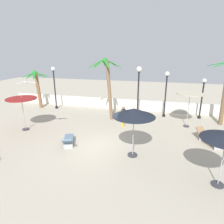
{
  "coord_description": "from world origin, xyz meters",
  "views": [
    {
      "loc": [
        3.31,
        -10.08,
        5.69
      ],
      "look_at": [
        0.0,
        3.04,
        1.4
      ],
      "focal_mm": 30.87,
      "sensor_mm": 36.0,
      "label": 1
    }
  ],
  "objects": [
    {
      "name": "seagull_0",
      "position": [
        -4.73,
        0.15,
        3.84
      ],
      "size": [
        1.16,
        0.52,
        0.2
      ],
      "color": "white"
    },
    {
      "name": "lamp_post_3",
      "position": [
        1.62,
        5.31,
        3.0
      ],
      "size": [
        0.42,
        0.42,
        4.55
      ],
      "color": "black",
      "rests_on": "ground_plane"
    },
    {
      "name": "lamp_post_1",
      "position": [
        -6.99,
        7.14,
        2.7
      ],
      "size": [
        0.39,
        0.39,
        4.23
      ],
      "color": "black",
      "rests_on": "ground_plane"
    },
    {
      "name": "lounge_chair_2",
      "position": [
        6.52,
        2.34,
        0.39
      ],
      "size": [
        1.41,
        1.91,
        0.84
      ],
      "color": "#B7B7BC",
      "rests_on": "ground_plane"
    },
    {
      "name": "boundary_wall",
      "position": [
        0.0,
        8.68,
        0.51
      ],
      "size": [
        25.2,
        0.3,
        1.01
      ],
      "primitive_type": "cube",
      "color": "silver",
      "rests_on": "ground_plane"
    },
    {
      "name": "patio_umbrella_2",
      "position": [
        -6.34,
        1.41,
        2.24
      ],
      "size": [
        2.14,
        2.14,
        2.55
      ],
      "color": "#333338",
      "rests_on": "ground_plane"
    },
    {
      "name": "guest_0",
      "position": [
        0.69,
        3.88,
        1.0
      ],
      "size": [
        0.33,
        0.54,
        1.65
      ],
      "color": "gold",
      "rests_on": "ground_plane"
    },
    {
      "name": "patio_umbrella_0",
      "position": [
        2.06,
        -0.37,
        2.55
      ],
      "size": [
        2.32,
        2.32,
        2.85
      ],
      "color": "#333338",
      "rests_on": "ground_plane"
    },
    {
      "name": "lamp_post_2",
      "position": [
        3.82,
        7.15,
        2.53
      ],
      "size": [
        0.38,
        0.38,
        4.04
      ],
      "color": "black",
      "rests_on": "ground_plane"
    },
    {
      "name": "lamp_post_0",
      "position": [
        6.86,
        7.44,
        2.08
      ],
      "size": [
        0.34,
        0.34,
        3.51
      ],
      "color": "black",
      "rests_on": "ground_plane"
    },
    {
      "name": "palm_tree_0",
      "position": [
        -0.94,
        5.32,
        3.32
      ],
      "size": [
        2.73,
        2.79,
        5.19
      ],
      "color": "brown",
      "rests_on": "ground_plane"
    },
    {
      "name": "patio_umbrella_3",
      "position": [
        5.54,
        5.06,
        2.47
      ],
      "size": [
        2.03,
        2.03,
        2.8
      ],
      "color": "#333338",
      "rests_on": "ground_plane"
    },
    {
      "name": "lounge_chair_0",
      "position": [
        -2.02,
        -0.14,
        0.39
      ],
      "size": [
        1.22,
        1.95,
        0.84
      ],
      "color": "#B7B7BC",
      "rests_on": "ground_plane"
    },
    {
      "name": "palm_tree_1",
      "position": [
        -8.92,
        7.03,
        2.48
      ],
      "size": [
        2.69,
        2.75,
        3.84
      ],
      "color": "brown",
      "rests_on": "ground_plane"
    },
    {
      "name": "ground_plane",
      "position": [
        0.0,
        0.0,
        0.0
      ],
      "size": [
        56.0,
        56.0,
        0.0
      ],
      "primitive_type": "plane",
      "color": "#B2A893"
    }
  ]
}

